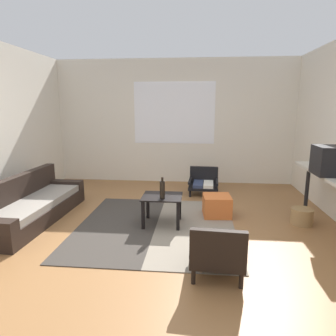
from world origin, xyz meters
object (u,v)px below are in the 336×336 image
(console_shelf, at_px, (333,180))
(glass_bottle, at_px, (162,190))
(armchair_striped_foreground, at_px, (218,251))
(clay_vase, at_px, (323,161))
(couch, at_px, (31,206))
(coffee_table, at_px, (162,202))
(armchair_by_window, at_px, (203,182))
(wicker_basket, at_px, (302,216))
(ottoman_orange, at_px, (217,206))

(console_shelf, xyz_separation_m, glass_bottle, (-2.27, -0.09, -0.17))
(armchair_striped_foreground, height_order, clay_vase, clay_vase)
(couch, height_order, clay_vase, clay_vase)
(couch, bearing_deg, clay_vase, 4.58)
(couch, relative_size, coffee_table, 3.73)
(couch, distance_m, coffee_table, 1.99)
(clay_vase, bearing_deg, armchair_by_window, 140.56)
(armchair_striped_foreground, xyz_separation_m, glass_bottle, (-0.69, 1.14, 0.30))
(glass_bottle, bearing_deg, clay_vase, 11.12)
(coffee_table, distance_m, glass_bottle, 0.26)
(armchair_striped_foreground, height_order, wicker_basket, armchair_striped_foreground)
(console_shelf, relative_size, glass_bottle, 6.00)
(couch, distance_m, clay_vase, 4.34)
(armchair_striped_foreground, relative_size, glass_bottle, 2.14)
(coffee_table, distance_m, armchair_by_window, 1.80)
(ottoman_orange, relative_size, wicker_basket, 1.35)
(ottoman_orange, xyz_separation_m, wicker_basket, (1.22, -0.22, -0.05))
(couch, xyz_separation_m, armchair_striped_foreground, (2.69, -1.25, 0.04))
(wicker_basket, bearing_deg, armchair_striped_foreground, -131.68)
(couch, relative_size, console_shelf, 1.15)
(armchair_by_window, distance_m, wicker_basket, 2.04)
(armchair_by_window, bearing_deg, clay_vase, -39.44)
(coffee_table, relative_size, ottoman_orange, 1.35)
(glass_bottle, bearing_deg, armchair_striped_foreground, -58.78)
(armchair_striped_foreground, distance_m, console_shelf, 2.06)
(armchair_striped_foreground, bearing_deg, clay_vase, 45.19)
(couch, distance_m, ottoman_orange, 2.83)
(coffee_table, relative_size, armchair_by_window, 0.96)
(armchair_striped_foreground, bearing_deg, wicker_basket, 48.32)
(coffee_table, relative_size, clay_vase, 1.84)
(clay_vase, bearing_deg, wicker_basket, -157.23)
(console_shelf, bearing_deg, clay_vase, 90.00)
(couch, height_order, console_shelf, console_shelf)
(clay_vase, height_order, glass_bottle, clay_vase)
(ottoman_orange, bearing_deg, couch, -170.82)
(ottoman_orange, height_order, glass_bottle, glass_bottle)
(clay_vase, bearing_deg, armchair_striped_foreground, -134.81)
(couch, relative_size, glass_bottle, 6.87)
(armchair_striped_foreground, bearing_deg, couch, 155.17)
(armchair_by_window, distance_m, ottoman_orange, 1.27)
(console_shelf, distance_m, clay_vase, 0.41)
(ottoman_orange, xyz_separation_m, glass_bottle, (-0.79, -0.56, 0.40))
(ottoman_orange, xyz_separation_m, clay_vase, (1.48, -0.11, 0.76))
(couch, distance_m, glass_bottle, 2.03)
(wicker_basket, bearing_deg, glass_bottle, -170.49)
(armchair_striped_foreground, xyz_separation_m, wicker_basket, (1.32, 1.48, -0.14))
(armchair_striped_foreground, xyz_separation_m, clay_vase, (1.58, 1.59, 0.66))
(armchair_by_window, xyz_separation_m, console_shelf, (1.66, -1.73, 0.51))
(armchair_striped_foreground, distance_m, wicker_basket, 1.99)
(console_shelf, xyz_separation_m, wicker_basket, (-0.26, 0.25, -0.62))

